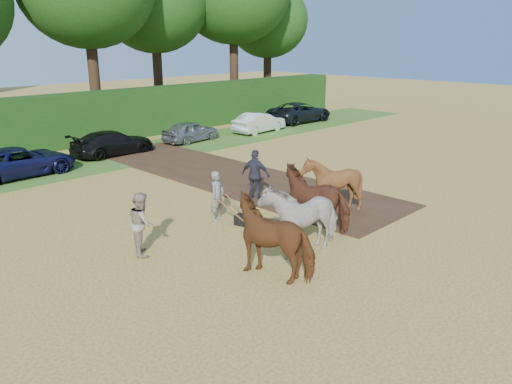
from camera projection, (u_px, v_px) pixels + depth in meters
ground at (334, 222)px, 17.07m from camera, size 120.00×120.00×0.00m
earth_strip at (228, 175)px, 22.78m from camera, size 4.50×17.00×0.05m
grass_verge at (118, 157)px, 26.45m from camera, size 50.00×5.00×0.03m
hedgerow at (76, 120)px, 29.04m from camera, size 46.00×1.60×3.00m
spectator_near at (142, 223)px, 14.30m from camera, size 1.05×1.12×1.84m
spectator_far at (255, 175)px, 19.18m from camera, size 0.85×1.25×1.97m
plough_team at (306, 206)px, 15.45m from camera, size 6.95×5.77×2.08m
parked_cars at (136, 140)px, 27.20m from camera, size 36.10×3.39×1.49m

